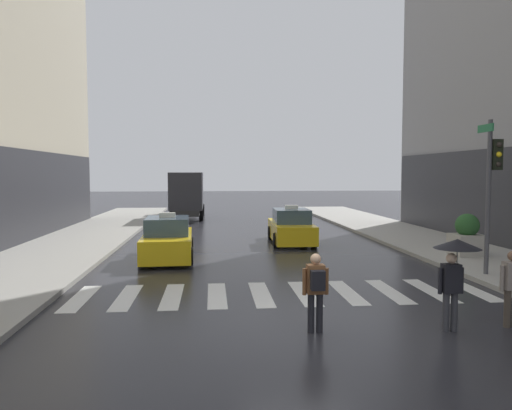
{
  "coord_description": "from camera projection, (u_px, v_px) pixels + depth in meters",
  "views": [
    {
      "loc": [
        -1.93,
        -10.01,
        3.3
      ],
      "look_at": [
        -0.28,
        8.0,
        2.12
      ],
      "focal_mm": 34.09,
      "sensor_mm": 36.0,
      "label": 1
    }
  ],
  "objects": [
    {
      "name": "ground_plane",
      "position": [
        303.0,
        328.0,
        10.33
      ],
      "size": [
        160.0,
        160.0,
        0.0
      ],
      "primitive_type": "plane",
      "color": "#26262B"
    },
    {
      "name": "traffic_light_pole",
      "position": [
        492.0,
        175.0,
        15.03
      ],
      "size": [
        0.44,
        0.84,
        4.8
      ],
      "color": "#47474C",
      "rests_on": "curb_right"
    },
    {
      "name": "taxi_second",
      "position": [
        291.0,
        228.0,
        22.96
      ],
      "size": [
        2.02,
        4.58,
        1.8
      ],
      "color": "yellow",
      "rests_on": "ground"
    },
    {
      "name": "crosswalk_markings",
      "position": [
        283.0,
        294.0,
        13.31
      ],
      "size": [
        11.3,
        2.8,
        0.01
      ],
      "color": "silver",
      "rests_on": "ground"
    },
    {
      "name": "taxi_lead",
      "position": [
        168.0,
        240.0,
        18.63
      ],
      "size": [
        2.05,
        4.6,
        1.8
      ],
      "color": "yellow",
      "rests_on": "ground"
    },
    {
      "name": "pedestrian_with_umbrella",
      "position": [
        455.0,
        259.0,
        10.07
      ],
      "size": [
        0.96,
        0.96,
        1.94
      ],
      "color": "#333338",
      "rests_on": "ground"
    },
    {
      "name": "box_truck",
      "position": [
        188.0,
        193.0,
        34.96
      ],
      "size": [
        2.3,
        7.55,
        3.35
      ],
      "color": "#2D2D2D",
      "rests_on": "ground"
    },
    {
      "name": "planter_near_corner",
      "position": [
        467.0,
        236.0,
        18.71
      ],
      "size": [
        1.1,
        1.1,
        1.6
      ],
      "color": "#A8A399",
      "rests_on": "curb_right"
    },
    {
      "name": "pedestrian_with_backpack",
      "position": [
        316.0,
        287.0,
        9.99
      ],
      "size": [
        0.55,
        0.43,
        1.65
      ],
      "color": "black",
      "rests_on": "ground"
    }
  ]
}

